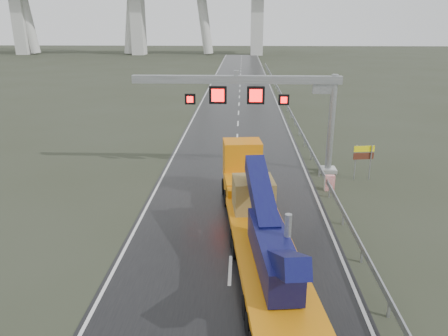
{
  "coord_description": "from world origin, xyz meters",
  "views": [
    {
      "loc": [
        0.45,
        -13.19,
        10.66
      ],
      "look_at": [
        -0.49,
        9.03,
        3.2
      ],
      "focal_mm": 35.0,
      "sensor_mm": 36.0,
      "label": 1
    }
  ],
  "objects_px": {
    "sign_gantry": "(266,97)",
    "striped_barrier": "(330,183)",
    "exit_sign_pair": "(364,156)",
    "heavy_haul_truck": "(256,209)"
  },
  "relations": [
    {
      "from": "sign_gantry",
      "to": "striped_barrier",
      "type": "distance_m",
      "value": 7.62
    },
    {
      "from": "exit_sign_pair",
      "to": "striped_barrier",
      "type": "xyz_separation_m",
      "value": [
        -2.69,
        -2.26,
        -1.24
      ]
    },
    {
      "from": "sign_gantry",
      "to": "exit_sign_pair",
      "type": "bearing_deg",
      "value": -12.59
    },
    {
      "from": "sign_gantry",
      "to": "exit_sign_pair",
      "type": "relative_size",
      "value": 5.91
    },
    {
      "from": "striped_barrier",
      "to": "sign_gantry",
      "type": "bearing_deg",
      "value": 135.51
    },
    {
      "from": "exit_sign_pair",
      "to": "striped_barrier",
      "type": "bearing_deg",
      "value": -148.27
    },
    {
      "from": "striped_barrier",
      "to": "heavy_haul_truck",
      "type": "bearing_deg",
      "value": -128.24
    },
    {
      "from": "exit_sign_pair",
      "to": "striped_barrier",
      "type": "relative_size",
      "value": 2.39
    },
    {
      "from": "sign_gantry",
      "to": "heavy_haul_truck",
      "type": "distance_m",
      "value": 11.58
    },
    {
      "from": "heavy_haul_truck",
      "to": "exit_sign_pair",
      "type": "height_order",
      "value": "heavy_haul_truck"
    }
  ]
}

